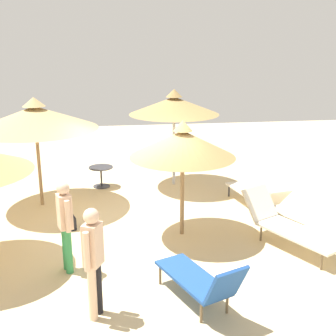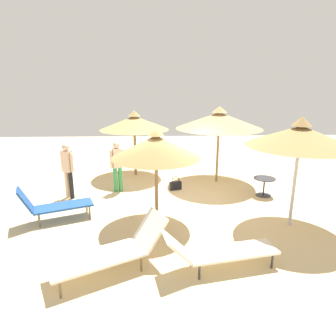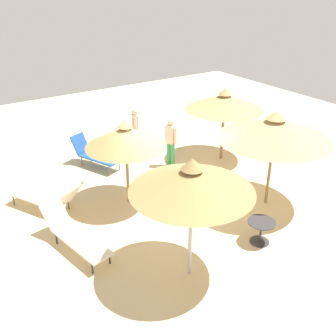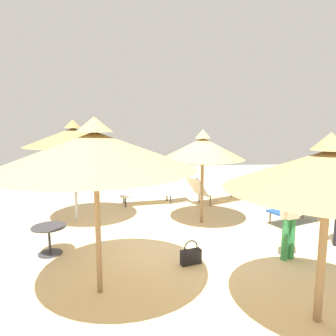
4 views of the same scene
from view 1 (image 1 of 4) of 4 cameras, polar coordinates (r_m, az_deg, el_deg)
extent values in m
cube|color=beige|center=(9.88, -4.22, -7.86)|extent=(24.00, 24.00, 0.10)
cylinder|color=olive|center=(11.19, -16.45, 0.90)|extent=(0.08, 0.08, 2.29)
cone|color=tan|center=(10.97, -16.89, 6.29)|extent=(2.99, 2.99, 0.55)
cone|color=tan|center=(10.91, -17.06, 8.23)|extent=(0.54, 0.54, 0.22)
cylinder|color=olive|center=(9.12, 1.86, -2.48)|extent=(0.09, 0.09, 2.11)
cone|color=#997A47|center=(8.87, 1.92, 3.17)|extent=(2.17, 2.17, 0.55)
cone|color=#997A47|center=(8.79, 1.94, 5.54)|extent=(0.39, 0.39, 0.22)
cylinder|color=#B2B2B7|center=(12.29, 0.78, 3.27)|extent=(0.08, 0.08, 2.43)
cone|color=#997A47|center=(12.10, 0.79, 8.12)|extent=(2.48, 2.48, 0.48)
cone|color=#997A47|center=(12.05, 0.80, 9.72)|extent=(0.45, 0.45, 0.22)
cube|color=silver|center=(9.03, 16.78, -8.20)|extent=(1.42, 1.87, 0.05)
cylinder|color=brown|center=(8.52, 19.35, -11.41)|extent=(0.04, 0.04, 0.32)
cylinder|color=brown|center=(9.73, 14.37, -7.40)|extent=(0.04, 0.04, 0.32)
cylinder|color=brown|center=(9.32, 11.99, -8.31)|extent=(0.04, 0.04, 0.32)
cube|color=silver|center=(9.55, 11.83, -4.43)|extent=(0.83, 0.73, 0.61)
cube|color=#1E478C|center=(7.19, 3.13, -13.99)|extent=(1.08, 1.57, 0.05)
cylinder|color=brown|center=(7.63, -1.03, -13.72)|extent=(0.04, 0.04, 0.34)
cylinder|color=brown|center=(7.85, 2.07, -12.84)|extent=(0.04, 0.04, 0.34)
cylinder|color=brown|center=(6.76, 4.34, -18.19)|extent=(0.04, 0.04, 0.34)
cylinder|color=brown|center=(6.99, 7.69, -16.98)|extent=(0.04, 0.04, 0.34)
cube|color=#1E478C|center=(6.43, 7.59, -14.86)|extent=(0.64, 0.52, 0.60)
cube|color=silver|center=(11.16, 10.72, -3.17)|extent=(0.87, 1.82, 0.05)
cylinder|color=#2D2D33|center=(11.72, 7.93, -2.98)|extent=(0.04, 0.04, 0.30)
cylinder|color=#2D2D33|center=(11.92, 9.92, -2.72)|extent=(0.04, 0.04, 0.30)
cylinder|color=#2D2D33|center=(10.51, 11.54, -5.46)|extent=(0.04, 0.04, 0.30)
cylinder|color=#2D2D33|center=(10.74, 13.68, -5.12)|extent=(0.04, 0.04, 0.30)
cube|color=silver|center=(10.19, 13.81, -3.74)|extent=(0.63, 0.57, 0.49)
cylinder|color=#338C4C|center=(8.19, -13.11, -10.05)|extent=(0.13, 0.13, 0.83)
cylinder|color=#338C4C|center=(8.04, -12.79, -10.53)|extent=(0.13, 0.13, 0.83)
cube|color=beige|center=(7.82, -13.29, -5.52)|extent=(0.30, 0.33, 0.62)
sphere|color=beige|center=(7.68, -13.50, -2.58)|extent=(0.22, 0.22, 0.22)
cylinder|color=beige|center=(8.00, -13.63, -5.24)|extent=(0.09, 0.09, 0.57)
cylinder|color=beige|center=(7.67, -12.92, -6.15)|extent=(0.09, 0.09, 0.57)
cylinder|color=beige|center=(6.76, -9.79, -15.78)|extent=(0.13, 0.13, 0.86)
cylinder|color=black|center=(6.89, -9.11, -15.08)|extent=(0.13, 0.13, 0.86)
cube|color=beige|center=(6.46, -9.76, -9.77)|extent=(0.32, 0.34, 0.64)
sphere|color=beige|center=(6.28, -9.95, -6.18)|extent=(0.23, 0.23, 0.23)
cylinder|color=beige|center=(6.33, -10.53, -10.65)|extent=(0.09, 0.09, 0.59)
cylinder|color=beige|center=(6.62, -9.00, -9.30)|extent=(0.09, 0.09, 0.59)
cube|color=black|center=(9.96, -12.43, -6.85)|extent=(0.24, 0.41, 0.28)
torus|color=black|center=(9.88, -12.50, -5.85)|extent=(0.11, 0.27, 0.28)
cylinder|color=#2D2D33|center=(12.39, -8.72, 0.09)|extent=(0.67, 0.67, 0.02)
cylinder|color=#2D2D33|center=(12.47, -8.66, -1.19)|extent=(0.05, 0.05, 0.56)
cylinder|color=#2D2D33|center=(12.55, -8.61, -2.35)|extent=(0.47, 0.47, 0.02)
camera|label=2|loc=(11.97, 37.28, 10.30)|focal=31.37mm
camera|label=3|loc=(18.19, 11.81, 21.72)|focal=42.19mm
camera|label=4|loc=(11.75, -39.43, 5.76)|focal=32.00mm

